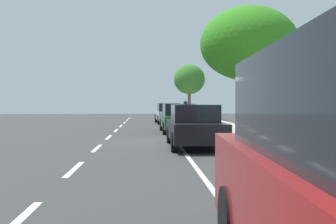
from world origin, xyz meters
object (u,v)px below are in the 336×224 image
(street_tree_near_cyclist, at_px, (248,44))
(parked_sedan_black_mid, at_px, (194,126))
(bicycle_at_curb, at_px, (182,122))
(cyclist_with_backpack, at_px, (186,111))
(parked_sedan_silver_farthest, at_px, (168,113))
(street_tree_mid_block, at_px, (189,79))
(parked_sedan_green_far, at_px, (178,118))

(street_tree_near_cyclist, bearing_deg, parked_sedan_black_mid, -156.60)
(bicycle_at_curb, distance_m, cyclist_with_backpack, 0.83)
(cyclist_with_backpack, xyz_separation_m, street_tree_near_cyclist, (1.47, -9.26, 2.80))
(parked_sedan_black_mid, bearing_deg, cyclist_with_backpack, 85.91)
(parked_sedan_silver_farthest, height_order, bicycle_at_curb, parked_sedan_silver_farthest)
(street_tree_mid_block, bearing_deg, cyclist_with_backpack, -97.37)
(parked_sedan_silver_farthest, xyz_separation_m, cyclist_with_backpack, (0.80, -5.35, 0.28))
(bicycle_at_curb, distance_m, street_tree_near_cyclist, 10.43)
(parked_sedan_green_far, bearing_deg, parked_sedan_black_mid, -89.80)
(cyclist_with_backpack, relative_size, street_tree_mid_block, 0.34)
(parked_sedan_black_mid, relative_size, cyclist_with_backpack, 2.60)
(parked_sedan_black_mid, distance_m, parked_sedan_silver_farthest, 15.55)
(parked_sedan_silver_farthest, relative_size, bicycle_at_curb, 2.73)
(cyclist_with_backpack, relative_size, street_tree_near_cyclist, 0.33)
(parked_sedan_black_mid, xyz_separation_m, street_tree_near_cyclist, (2.20, 0.95, 3.08))
(parked_sedan_silver_farthest, xyz_separation_m, bicycle_at_curb, (0.58, -4.91, -0.39))
(parked_sedan_black_mid, distance_m, cyclist_with_backpack, 10.24)
(cyclist_with_backpack, bearing_deg, street_tree_near_cyclist, -80.99)
(bicycle_at_curb, bearing_deg, parked_sedan_green_far, -97.64)
(parked_sedan_black_mid, distance_m, street_tree_near_cyclist, 3.90)
(street_tree_near_cyclist, bearing_deg, street_tree_mid_block, 90.00)
(cyclist_with_backpack, height_order, street_tree_near_cyclist, street_tree_near_cyclist)
(street_tree_near_cyclist, distance_m, street_tree_mid_block, 20.60)
(cyclist_with_backpack, distance_m, street_tree_mid_block, 11.74)
(bicycle_at_curb, relative_size, cyclist_with_backpack, 0.97)
(parked_sedan_black_mid, height_order, street_tree_near_cyclist, street_tree_near_cyclist)
(parked_sedan_silver_farthest, relative_size, cyclist_with_backpack, 2.64)
(parked_sedan_black_mid, relative_size, street_tree_mid_block, 0.89)
(bicycle_at_curb, relative_size, street_tree_near_cyclist, 0.32)
(parked_sedan_silver_farthest, bearing_deg, parked_sedan_black_mid, -89.72)
(parked_sedan_black_mid, height_order, parked_sedan_green_far, same)
(cyclist_with_backpack, bearing_deg, street_tree_mid_block, 82.63)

